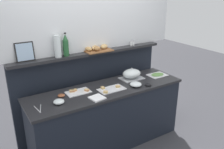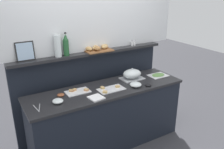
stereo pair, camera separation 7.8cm
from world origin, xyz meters
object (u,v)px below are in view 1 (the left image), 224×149
Objects in this scene: napkin_stack at (97,98)px; water_carafe at (58,46)px; framed_picture at (25,52)px; sandwich_platter_rear at (111,89)px; sandwich_platter_side at (78,92)px; salt_shaker at (131,43)px; bread_basket at (97,49)px; cold_cuts_platter at (157,75)px; condiment_bowl_red at (61,95)px; serving_tongs at (39,109)px; glass_bowl_large at (59,102)px; serving_cloche at (132,74)px; wine_bottle_green at (66,46)px; glass_bowl_medium at (136,84)px; pepper_shaker at (134,43)px; condiment_bowl_dark at (148,85)px.

napkin_stack is 0.58× the size of water_carafe.
sandwich_platter_rear is at bearing -29.25° from framed_picture.
sandwich_platter_side is 1.23m from salt_shaker.
sandwich_platter_side is 3.64× the size of salt_shaker.
sandwich_platter_side is 0.74m from bread_basket.
cold_cuts_platter is 1.55m from condiment_bowl_red.
glass_bowl_large is at bearing 3.60° from serving_tongs.
water_carafe reaches higher than serving_cloche.
salt_shaker reaches higher than condiment_bowl_red.
salt_shaker is (1.10, 0.00, -0.10)m from wine_bottle_green.
glass_bowl_large is at bearing -147.77° from bread_basket.
glass_bowl_medium is 0.88× the size of serving_tongs.
serving_cloche reaches higher than cold_cuts_platter.
wine_bottle_green is at bearing -179.92° from salt_shaker.
glass_bowl_large reaches higher than cold_cuts_platter.
glass_bowl_medium is 1.88× the size of pepper_shaker.
glass_bowl_medium is 1.90× the size of condiment_bowl_dark.
sandwich_platter_rear is at bearing -49.69° from wine_bottle_green.
water_carafe reaches higher than cold_cuts_platter.
salt_shaker is at bearing 17.15° from serving_tongs.
serving_cloche is 0.30m from glass_bowl_medium.
framed_picture reaches higher than sandwich_platter_rear.
sandwich_platter_side is at bearing 159.10° from sandwich_platter_rear.
pepper_shaker is at bearing 16.11° from sandwich_platter_side.
cold_cuts_platter is 3.30× the size of salt_shaker.
condiment_bowl_dark is (0.04, -0.34, -0.06)m from serving_cloche.
serving_tongs is 0.94m from wine_bottle_green.
framed_picture reaches higher than salt_shaker.
framed_picture is (-1.01, 0.03, 0.09)m from bread_basket.
framed_picture is at bearing 166.25° from serving_cloche.
sandwich_platter_rear is at bearing -42.85° from water_carafe.
framed_picture is (-0.29, 0.37, 0.52)m from condiment_bowl_red.
sandwich_platter_side is 3.49× the size of condiment_bowl_red.
condiment_bowl_red is at bearing 166.53° from sandwich_platter_rear.
condiment_bowl_dark is (1.16, -0.31, -0.00)m from condiment_bowl_red.
glass_bowl_large reaches higher than napkin_stack.
sandwich_platter_rear is 0.51m from serving_cloche.
napkin_stack is at bearing -148.62° from pepper_shaker.
serving_tongs is at bearing -94.21° from framed_picture.
sandwich_platter_side is 1.30× the size of framed_picture.
water_carafe is at bearing 163.86° from cold_cuts_platter.
sandwich_platter_rear is 3.98× the size of condiment_bowl_red.
wine_bottle_green is 0.78× the size of bread_basket.
glass_bowl_large is at bearing -177.01° from cold_cuts_platter.
condiment_bowl_red is at bearing -125.07° from wine_bottle_green.
sandwich_platter_side reaches higher than napkin_stack.
glass_bowl_large is at bearing -179.14° from sandwich_platter_rear.
sandwich_platter_side is at bearing 17.99° from serving_tongs.
water_carafe is at bearing 148.06° from condiment_bowl_dark.
glass_bowl_medium is 1.80× the size of condiment_bowl_red.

